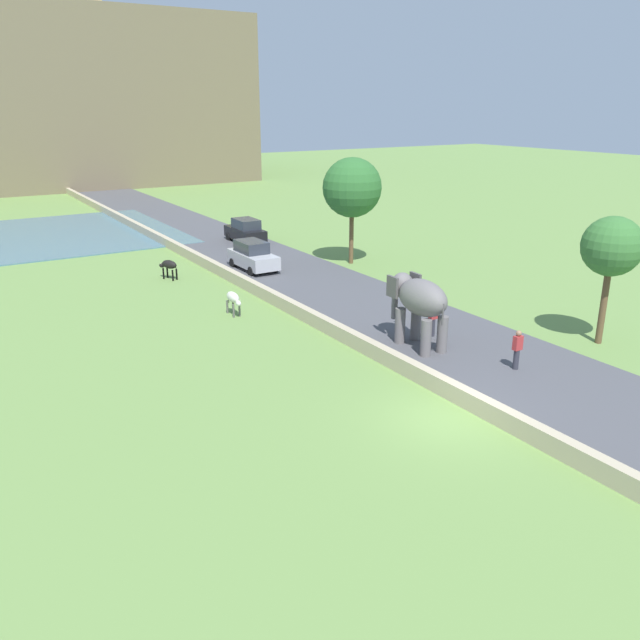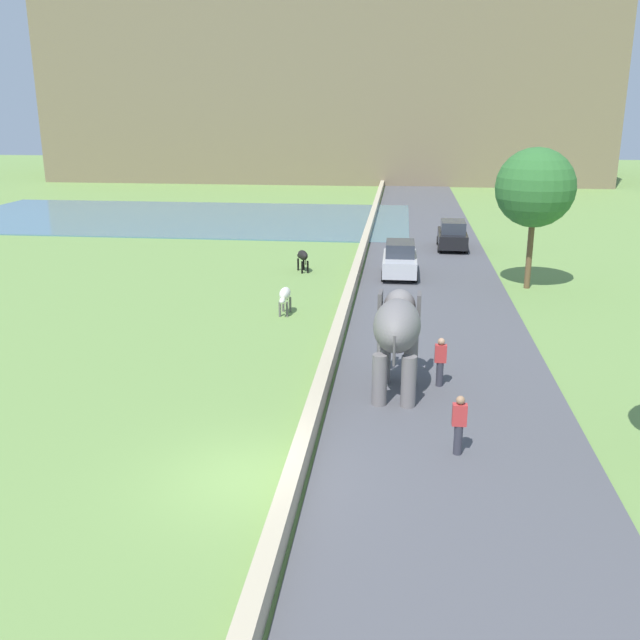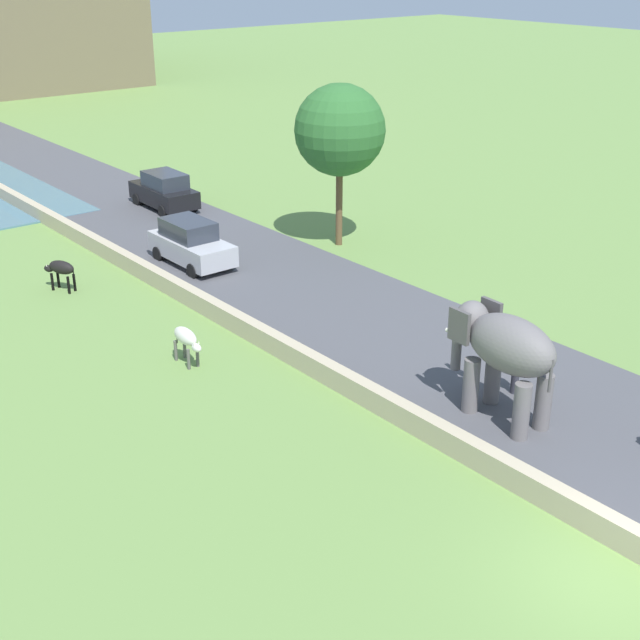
{
  "view_description": "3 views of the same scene",
  "coord_description": "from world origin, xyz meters",
  "px_view_note": "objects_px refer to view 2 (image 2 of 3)",
  "views": [
    {
      "loc": [
        -13.46,
        -13.84,
        9.79
      ],
      "look_at": [
        -0.77,
        6.66,
        1.67
      ],
      "focal_mm": 36.18,
      "sensor_mm": 36.0,
      "label": 1
    },
    {
      "loc": [
        3.46,
        -14.62,
        8.43
      ],
      "look_at": [
        0.86,
        7.76,
        1.62
      ],
      "focal_mm": 39.69,
      "sensor_mm": 36.0,
      "label": 2
    },
    {
      "loc": [
        -13.06,
        -7.12,
        11.64
      ],
      "look_at": [
        1.7,
        11.11,
        1.5
      ],
      "focal_mm": 48.77,
      "sensor_mm": 36.0,
      "label": 3
    }
  ],
  "objects_px": {
    "elephant": "(397,330)",
    "car_black": "(452,235)",
    "person_beside_elephant": "(440,361)",
    "cow_white": "(285,295)",
    "car_silver": "(400,260)",
    "person_trailing": "(459,424)",
    "cow_black": "(303,256)"
  },
  "relations": [
    {
      "from": "elephant",
      "to": "cow_white",
      "type": "bearing_deg",
      "value": 120.63
    },
    {
      "from": "elephant",
      "to": "car_black",
      "type": "xyz_separation_m",
      "value": [
        3.14,
        23.24,
        -1.14
      ]
    },
    {
      "from": "person_beside_elephant",
      "to": "elephant",
      "type": "bearing_deg",
      "value": -157.1
    },
    {
      "from": "car_silver",
      "to": "cow_black",
      "type": "bearing_deg",
      "value": 173.4
    },
    {
      "from": "cow_white",
      "to": "car_silver",
      "type": "bearing_deg",
      "value": 57.88
    },
    {
      "from": "person_beside_elephant",
      "to": "person_trailing",
      "type": "xyz_separation_m",
      "value": [
        0.25,
        -4.53,
        0.0
      ]
    },
    {
      "from": "person_trailing",
      "to": "cow_white",
      "type": "bearing_deg",
      "value": 117.96
    },
    {
      "from": "person_trailing",
      "to": "cow_black",
      "type": "distance_m",
      "value": 21.27
    },
    {
      "from": "car_black",
      "to": "cow_white",
      "type": "relative_size",
      "value": 2.89
    },
    {
      "from": "cow_black",
      "to": "cow_white",
      "type": "relative_size",
      "value": 1.01
    },
    {
      "from": "car_black",
      "to": "elephant",
      "type": "bearing_deg",
      "value": -97.69
    },
    {
      "from": "car_black",
      "to": "cow_white",
      "type": "xyz_separation_m",
      "value": [
        -7.9,
        -15.2,
        -0.06
      ]
    },
    {
      "from": "elephant",
      "to": "cow_white",
      "type": "distance_m",
      "value": 9.42
    },
    {
      "from": "car_black",
      "to": "cow_white",
      "type": "height_order",
      "value": "car_black"
    },
    {
      "from": "person_trailing",
      "to": "cow_white",
      "type": "height_order",
      "value": "person_trailing"
    },
    {
      "from": "car_silver",
      "to": "car_black",
      "type": "bearing_deg",
      "value": 67.57
    },
    {
      "from": "elephant",
      "to": "cow_white",
      "type": "relative_size",
      "value": 2.5
    },
    {
      "from": "elephant",
      "to": "cow_black",
      "type": "distance_m",
      "value": 17.04
    },
    {
      "from": "person_trailing",
      "to": "cow_white",
      "type": "distance_m",
      "value": 13.59
    },
    {
      "from": "elephant",
      "to": "car_black",
      "type": "distance_m",
      "value": 23.48
    },
    {
      "from": "person_trailing",
      "to": "car_black",
      "type": "relative_size",
      "value": 0.4
    },
    {
      "from": "person_beside_elephant",
      "to": "cow_black",
      "type": "xyz_separation_m",
      "value": [
        -6.51,
        15.63,
        -0.04
      ]
    },
    {
      "from": "car_silver",
      "to": "cow_black",
      "type": "relative_size",
      "value": 2.86
    },
    {
      "from": "elephant",
      "to": "person_beside_elephant",
      "type": "xyz_separation_m",
      "value": [
        1.36,
        0.57,
        -1.16
      ]
    },
    {
      "from": "cow_black",
      "to": "car_silver",
      "type": "bearing_deg",
      "value": -6.6
    },
    {
      "from": "car_silver",
      "to": "cow_white",
      "type": "xyz_separation_m",
      "value": [
        -4.75,
        -7.57,
        -0.06
      ]
    },
    {
      "from": "person_beside_elephant",
      "to": "cow_white",
      "type": "height_order",
      "value": "person_beside_elephant"
    },
    {
      "from": "cow_black",
      "to": "cow_white",
      "type": "bearing_deg",
      "value": -87.29
    },
    {
      "from": "cow_black",
      "to": "cow_white",
      "type": "height_order",
      "value": "same"
    },
    {
      "from": "person_trailing",
      "to": "cow_black",
      "type": "bearing_deg",
      "value": 108.53
    },
    {
      "from": "car_silver",
      "to": "cow_white",
      "type": "relative_size",
      "value": 2.88
    },
    {
      "from": "person_trailing",
      "to": "cow_black",
      "type": "height_order",
      "value": "person_trailing"
    }
  ]
}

